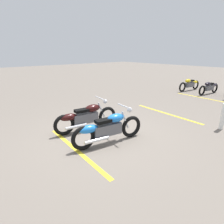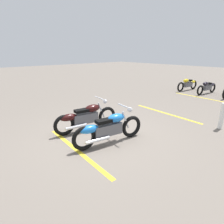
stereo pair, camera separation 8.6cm
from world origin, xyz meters
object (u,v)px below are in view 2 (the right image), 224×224
motorcycle_row_right (188,84)px  motorcycle_bright_foreground (108,128)px  motorcycle_dark_foreground (85,117)px  motorcycle_row_center (207,87)px  bollard_post (222,116)px

motorcycle_row_right → motorcycle_bright_foreground: bearing=20.6°
motorcycle_bright_foreground → motorcycle_dark_foreground: 1.21m
motorcycle_dark_foreground → motorcycle_row_center: motorcycle_dark_foreground is taller
motorcycle_bright_foreground → motorcycle_row_right: (8.96, 2.32, -0.04)m
motorcycle_row_center → motorcycle_row_right: size_ratio=0.96×
motorcycle_dark_foreground → bollard_post: 4.54m
motorcycle_bright_foreground → motorcycle_row_center: motorcycle_bright_foreground is taller
motorcycle_row_center → motorcycle_row_right: motorcycle_row_right is taller
motorcycle_row_center → bollard_post: size_ratio=2.23×
motorcycle_dark_foreground → motorcycle_row_right: 8.96m
motorcycle_dark_foreground → bollard_post: (3.50, -2.89, -0.02)m
motorcycle_bright_foreground → motorcycle_row_right: motorcycle_bright_foreground is taller
bollard_post → motorcycle_row_center: bearing=27.1°
motorcycle_row_center → bollard_post: bearing=33.5°
motorcycle_bright_foreground → bollard_post: motorcycle_bright_foreground is taller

